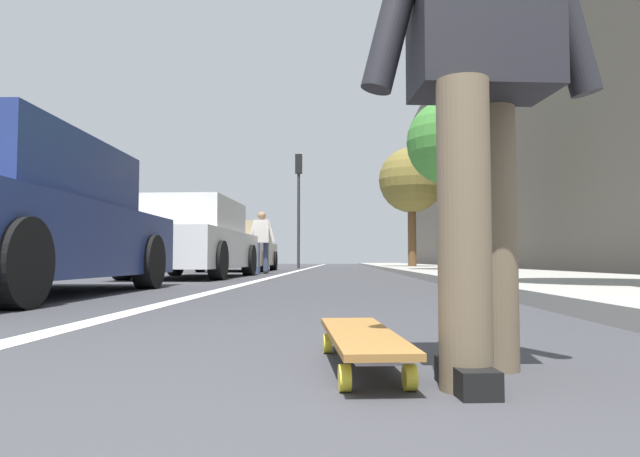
# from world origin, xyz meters

# --- Properties ---
(ground_plane) EXTENTS (80.00, 80.00, 0.00)m
(ground_plane) POSITION_xyz_m (10.00, 0.00, 0.00)
(ground_plane) COLOR #38383D
(lane_stripe_white) EXTENTS (52.00, 0.16, 0.01)m
(lane_stripe_white) POSITION_xyz_m (20.00, 1.22, 0.00)
(lane_stripe_white) COLOR silver
(lane_stripe_white) RESTS_ON ground
(sidewalk_curb) EXTENTS (52.00, 3.20, 0.11)m
(sidewalk_curb) POSITION_xyz_m (18.00, -3.12, 0.06)
(sidewalk_curb) COLOR #9E9B93
(sidewalk_curb) RESTS_ON ground
(building_facade) EXTENTS (40.00, 1.20, 10.72)m
(building_facade) POSITION_xyz_m (22.00, -6.07, 5.36)
(building_facade) COLOR #5D564D
(building_facade) RESTS_ON ground
(skateboard) EXTENTS (0.86, 0.28, 0.11)m
(skateboard) POSITION_xyz_m (1.08, -0.20, 0.09)
(skateboard) COLOR yellow
(skateboard) RESTS_ON ground
(skater_person) EXTENTS (0.48, 0.72, 1.64)m
(skater_person) POSITION_xyz_m (0.93, -0.55, 0.94)
(skater_person) COLOR brown
(skater_person) RESTS_ON ground
(parked_car_near) EXTENTS (4.56, 2.03, 1.48)m
(parked_car_near) POSITION_xyz_m (4.41, 2.99, 0.71)
(parked_car_near) COLOR navy
(parked_car_near) RESTS_ON ground
(parked_car_mid) EXTENTS (4.55, 1.94, 1.49)m
(parked_car_mid) POSITION_xyz_m (10.04, 2.73, 0.72)
(parked_car_mid) COLOR silver
(parked_car_mid) RESTS_ON ground
(parked_car_far) EXTENTS (4.57, 2.06, 1.48)m
(parked_car_far) POSITION_xyz_m (16.46, 3.00, 0.71)
(parked_car_far) COLOR tan
(parked_car_far) RESTS_ON ground
(traffic_light) EXTENTS (0.33, 0.28, 4.73)m
(traffic_light) POSITION_xyz_m (22.23, 1.62, 3.24)
(traffic_light) COLOR #2D2D2D
(traffic_light) RESTS_ON ground
(street_tree_mid) EXTENTS (2.04, 2.04, 4.17)m
(street_tree_mid) POSITION_xyz_m (12.56, -2.72, 3.11)
(street_tree_mid) COLOR brown
(street_tree_mid) RESTS_ON ground
(street_tree_far) EXTENTS (2.39, 2.39, 4.47)m
(street_tree_far) POSITION_xyz_m (19.74, -2.72, 3.24)
(street_tree_far) COLOR brown
(street_tree_far) RESTS_ON ground
(pedestrian_distant) EXTENTS (0.43, 0.67, 1.53)m
(pedestrian_distant) POSITION_xyz_m (12.96, 1.82, 0.88)
(pedestrian_distant) COLOR #384260
(pedestrian_distant) RESTS_ON ground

